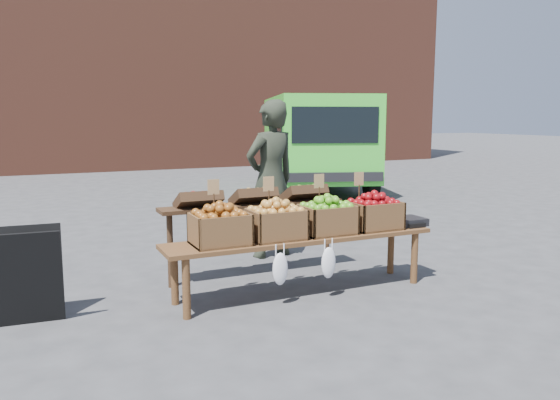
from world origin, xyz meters
name	(u,v)px	position (x,y,z in m)	size (l,w,h in m)	color
ground	(355,284)	(0.00, 0.00, 0.00)	(80.00, 80.00, 0.00)	#414144
brick_building	(115,17)	(0.00, 15.00, 5.00)	(24.00, 4.00, 10.00)	brown
delivery_van	(315,144)	(3.15, 6.67, 1.07)	(2.19, 4.79, 2.14)	#40D734
vendor	(271,179)	(-0.31, 1.43, 0.95)	(0.70, 0.46, 1.91)	#252B20
chalkboard_sign	(28,276)	(-3.04, 0.25, 0.41)	(0.54, 0.30, 0.82)	black
back_table	(254,229)	(-0.84, 0.71, 0.52)	(2.10, 0.44, 1.04)	#342113
display_bench	(302,265)	(-0.63, -0.01, 0.28)	(2.70, 0.56, 0.57)	#55351B
crate_golden_apples	(220,229)	(-1.46, -0.01, 0.71)	(0.50, 0.40, 0.28)	brown
crate_russet_pears	(276,224)	(-0.91, -0.01, 0.71)	(0.50, 0.40, 0.28)	#B39131
crate_red_apples	(327,219)	(-0.36, -0.01, 0.71)	(0.50, 0.40, 0.28)	#40800F
crate_green_apples	(374,215)	(0.19, -0.01, 0.71)	(0.50, 0.40, 0.28)	maroon
weighing_scale	(407,221)	(0.62, -0.01, 0.61)	(0.34, 0.30, 0.08)	black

